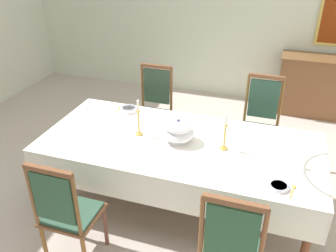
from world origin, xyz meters
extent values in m
cube|color=#C0B3A9|center=(0.00, 0.00, -0.02)|extent=(7.07, 5.93, 0.04)
cylinder|color=brown|center=(-1.23, -0.48, 0.36)|extent=(0.07, 0.07, 0.72)
cylinder|color=brown|center=(1.23, -0.48, 0.36)|extent=(0.07, 0.07, 0.72)
cylinder|color=brown|center=(-1.23, 0.51, 0.36)|extent=(0.07, 0.07, 0.72)
cylinder|color=brown|center=(1.23, 0.51, 0.36)|extent=(0.07, 0.07, 0.72)
cube|color=brown|center=(0.00, 0.01, 0.68)|extent=(2.53, 1.07, 0.08)
cube|color=brown|center=(0.00, 0.01, 0.73)|extent=(2.65, 1.19, 0.03)
cube|color=white|center=(0.00, 0.01, 0.75)|extent=(2.67, 1.21, 0.00)
cube|color=white|center=(0.00, -0.58, 0.59)|extent=(2.67, 0.00, 0.32)
cube|color=white|center=(0.00, 0.61, 0.59)|extent=(2.67, 0.00, 0.32)
cube|color=white|center=(-1.33, 0.01, 0.59)|extent=(0.00, 1.21, 0.32)
cube|color=white|center=(1.33, 0.01, 0.59)|extent=(0.00, 1.21, 0.32)
cylinder|color=brown|center=(-0.84, -0.74, 0.22)|extent=(0.04, 0.04, 0.44)
cylinder|color=brown|center=(-0.46, -0.74, 0.22)|extent=(0.04, 0.04, 0.44)
cylinder|color=brown|center=(-0.84, -1.10, 0.22)|extent=(0.04, 0.04, 0.44)
cube|color=brown|center=(-0.65, -0.92, 0.46)|extent=(0.44, 0.42, 0.03)
cube|color=#2F503E|center=(-0.65, -0.92, 0.48)|extent=(0.40, 0.38, 0.02)
cylinder|color=brown|center=(-0.84, -1.11, 0.75)|extent=(0.03, 0.03, 0.57)
cylinder|color=brown|center=(-0.45, -1.11, 0.75)|extent=(0.03, 0.03, 0.57)
cube|color=#32563D|center=(-0.65, -1.11, 0.78)|extent=(0.34, 0.02, 0.43)
cube|color=brown|center=(-0.65, -1.11, 1.04)|extent=(0.40, 0.04, 0.04)
cylinder|color=brown|center=(-0.46, 0.77, 0.22)|extent=(0.04, 0.04, 0.44)
cylinder|color=brown|center=(-0.84, 0.77, 0.22)|extent=(0.04, 0.04, 0.44)
cylinder|color=brown|center=(-0.46, 1.13, 0.22)|extent=(0.04, 0.04, 0.44)
cylinder|color=brown|center=(-0.84, 1.13, 0.22)|extent=(0.04, 0.04, 0.44)
cube|color=brown|center=(-0.65, 0.95, 0.46)|extent=(0.44, 0.42, 0.03)
cube|color=#2F503E|center=(-0.65, 0.95, 0.48)|extent=(0.40, 0.38, 0.02)
cylinder|color=brown|center=(-0.45, 1.14, 0.76)|extent=(0.03, 0.03, 0.59)
cylinder|color=brown|center=(-0.84, 1.14, 0.76)|extent=(0.03, 0.03, 0.59)
cube|color=#344B38|center=(-0.65, 1.14, 0.79)|extent=(0.34, 0.02, 0.45)
cube|color=brown|center=(-0.65, 1.14, 1.06)|extent=(0.40, 0.04, 0.04)
cylinder|color=brown|center=(0.49, -0.74, 0.22)|extent=(0.04, 0.04, 0.44)
cube|color=#2F503E|center=(0.68, -0.92, 0.48)|extent=(0.40, 0.38, 0.02)
cylinder|color=brown|center=(0.48, -1.11, 0.78)|extent=(0.03, 0.03, 0.63)
cylinder|color=brown|center=(0.87, -1.11, 0.78)|extent=(0.03, 0.03, 0.63)
cube|color=#2F573A|center=(0.68, -1.11, 0.82)|extent=(0.34, 0.02, 0.48)
cube|color=brown|center=(0.68, -1.11, 1.10)|extent=(0.40, 0.04, 0.04)
cylinder|color=brown|center=(0.87, 0.77, 0.22)|extent=(0.04, 0.04, 0.44)
cylinder|color=brown|center=(0.49, 0.77, 0.22)|extent=(0.04, 0.04, 0.44)
cylinder|color=brown|center=(0.87, 1.13, 0.22)|extent=(0.04, 0.04, 0.44)
cylinder|color=brown|center=(0.49, 1.13, 0.22)|extent=(0.04, 0.04, 0.44)
cube|color=brown|center=(0.68, 0.95, 0.46)|extent=(0.44, 0.42, 0.03)
cube|color=#2F503E|center=(0.68, 0.95, 0.48)|extent=(0.40, 0.38, 0.02)
cylinder|color=brown|center=(0.87, 1.14, 0.78)|extent=(0.03, 0.03, 0.62)
cylinder|color=brown|center=(0.48, 1.14, 0.78)|extent=(0.03, 0.03, 0.62)
cube|color=#2F5443|center=(0.68, 1.14, 0.81)|extent=(0.34, 0.02, 0.47)
cube|color=brown|center=(0.68, 1.14, 1.08)|extent=(0.40, 0.04, 0.04)
cylinder|color=silver|center=(-0.02, 0.01, 0.76)|extent=(0.17, 0.17, 0.02)
ellipsoid|color=silver|center=(-0.02, 0.01, 0.84)|extent=(0.30, 0.30, 0.14)
ellipsoid|color=white|center=(-0.02, 0.01, 0.92)|extent=(0.27, 0.27, 0.11)
sphere|color=#344882|center=(-0.02, 0.01, 0.98)|extent=(0.03, 0.03, 0.03)
cylinder|color=gold|center=(-0.42, 0.01, 0.76)|extent=(0.07, 0.07, 0.02)
cylinder|color=gold|center=(-0.42, 0.01, 0.89)|extent=(0.02, 0.02, 0.24)
cone|color=gold|center=(-0.42, 0.01, 1.02)|extent=(0.04, 0.04, 0.02)
cylinder|color=silver|center=(-0.42, 0.01, 1.08)|extent=(0.02, 0.02, 0.10)
cylinder|color=gold|center=(0.42, 0.01, 0.76)|extent=(0.07, 0.07, 0.02)
cylinder|color=gold|center=(0.42, 0.01, 0.88)|extent=(0.02, 0.02, 0.23)
cone|color=gold|center=(0.42, 0.01, 1.01)|extent=(0.04, 0.04, 0.02)
cylinder|color=silver|center=(0.42, 0.01, 1.07)|extent=(0.02, 0.02, 0.10)
cylinder|color=silver|center=(0.94, -0.42, 0.77)|extent=(0.15, 0.15, 0.03)
cylinder|color=silver|center=(0.94, -0.42, 0.77)|extent=(0.13, 0.13, 0.02)
torus|color=#344882|center=(0.94, -0.42, 0.78)|extent=(0.15, 0.15, 0.01)
cylinder|color=silver|center=(-0.73, 0.46, 0.78)|extent=(0.18, 0.18, 0.05)
cylinder|color=white|center=(-0.73, 0.46, 0.78)|extent=(0.15, 0.15, 0.03)
torus|color=#344882|center=(-0.73, 0.46, 0.79)|extent=(0.18, 0.18, 0.01)
cube|color=gold|center=(1.04, -0.45, 0.76)|extent=(0.03, 0.14, 0.00)
ellipsoid|color=gold|center=(1.05, -0.37, 0.76)|extent=(0.03, 0.05, 0.01)
cube|color=gold|center=(-0.85, 0.42, 0.76)|extent=(0.03, 0.14, 0.00)
ellipsoid|color=gold|center=(-0.86, 0.51, 0.76)|extent=(0.03, 0.05, 0.01)
cube|color=brown|center=(1.51, 2.68, 0.44)|extent=(1.40, 0.44, 0.88)
cube|color=brown|center=(1.51, 2.68, 0.89)|extent=(1.44, 0.48, 0.02)
cube|color=brown|center=(1.16, 2.91, 0.44)|extent=(0.59, 0.01, 0.70)
camera|label=1|loc=(0.82, -2.81, 2.54)|focal=38.35mm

